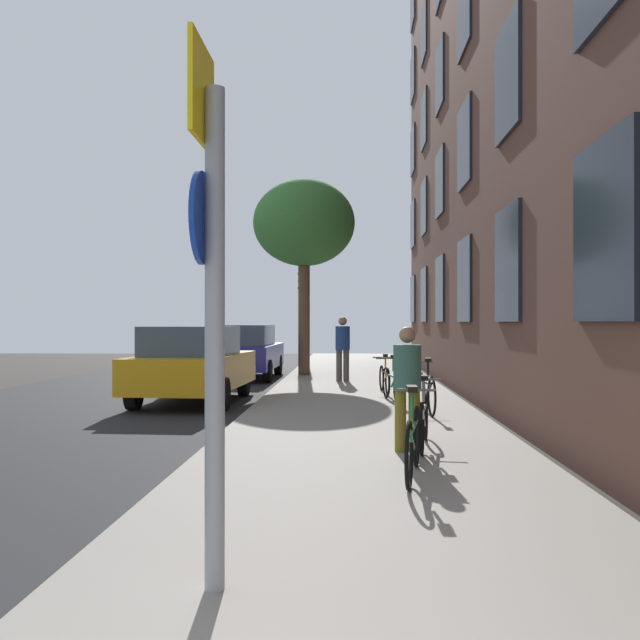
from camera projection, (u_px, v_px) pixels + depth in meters
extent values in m
plane|color=#332D28|center=(209.00, 396.00, 15.94)|extent=(41.80, 41.80, 0.00)
cube|color=#232326|center=(120.00, 395.00, 16.03)|extent=(7.00, 38.00, 0.01)
cube|color=gray|center=(360.00, 394.00, 15.78)|extent=(4.20, 38.00, 0.12)
cube|color=#1E232D|center=(603.00, 229.00, 6.86)|extent=(0.06, 1.65, 1.85)
cube|color=#1E232D|center=(508.00, 264.00, 11.02)|extent=(0.06, 1.65, 1.85)
cube|color=#1E232D|center=(464.00, 280.00, 15.19)|extent=(0.06, 1.65, 1.85)
cube|color=#1E232D|center=(440.00, 289.00, 19.35)|extent=(0.06, 1.65, 1.85)
cube|color=#1E232D|center=(424.00, 295.00, 23.51)|extent=(0.06, 1.65, 1.85)
cube|color=#1E232D|center=(413.00, 299.00, 27.67)|extent=(0.06, 1.65, 1.85)
cube|color=#1E232D|center=(507.00, 78.00, 11.03)|extent=(0.06, 1.65, 1.85)
cube|color=#1E232D|center=(464.00, 145.00, 15.20)|extent=(0.06, 1.65, 1.85)
cube|color=#1E232D|center=(440.00, 183.00, 19.36)|extent=(0.06, 1.65, 1.85)
cube|color=#1E232D|center=(424.00, 207.00, 23.52)|extent=(0.06, 1.65, 1.85)
cube|color=#1E232D|center=(413.00, 225.00, 27.68)|extent=(0.06, 1.65, 1.85)
cube|color=#1E232D|center=(464.00, 10.00, 15.20)|extent=(0.06, 1.65, 1.85)
cube|color=#1E232D|center=(440.00, 77.00, 19.37)|extent=(0.06, 1.65, 1.85)
cube|color=#1E232D|center=(424.00, 120.00, 23.53)|extent=(0.06, 1.65, 1.85)
cube|color=#1E232D|center=(413.00, 151.00, 27.69)|extent=(0.06, 1.65, 1.85)
cube|color=#1E232D|center=(424.00, 33.00, 23.54)|extent=(0.06, 1.65, 1.85)
cube|color=#1E232D|center=(413.00, 76.00, 27.70)|extent=(0.06, 1.65, 1.85)
cube|color=#1E232D|center=(413.00, 2.00, 27.71)|extent=(0.06, 1.65, 1.85)
cylinder|color=gray|center=(215.00, 338.00, 4.10)|extent=(0.12, 0.12, 3.01)
cube|color=yellow|center=(202.00, 93.00, 4.11)|extent=(0.03, 0.60, 0.60)
cylinder|color=#14339E|center=(202.00, 218.00, 4.11)|extent=(0.03, 0.56, 0.56)
cylinder|color=black|center=(308.00, 317.00, 25.00)|extent=(0.12, 0.12, 3.55)
cube|color=black|center=(303.00, 281.00, 25.01)|extent=(0.20, 0.24, 0.80)
sphere|color=#4B0707|center=(300.00, 274.00, 25.02)|extent=(0.16, 0.16, 0.16)
sphere|color=orange|center=(300.00, 281.00, 25.02)|extent=(0.16, 0.16, 0.16)
sphere|color=#083E11|center=(300.00, 288.00, 25.02)|extent=(0.16, 0.16, 0.16)
cylinder|color=brown|center=(304.00, 314.00, 20.82)|extent=(0.35, 0.35, 3.69)
ellipsoid|color=#387533|center=(304.00, 223.00, 20.82)|extent=(3.10, 3.10, 2.63)
torus|color=black|center=(416.00, 436.00, 7.57)|extent=(0.15, 0.67, 0.67)
torus|color=black|center=(409.00, 455.00, 6.51)|extent=(0.15, 0.67, 0.67)
cylinder|color=#267233|center=(413.00, 427.00, 7.04)|extent=(0.19, 0.92, 0.04)
cylinder|color=#267233|center=(411.00, 440.00, 6.77)|extent=(0.13, 0.56, 0.30)
cylinder|color=#267233|center=(412.00, 405.00, 6.88)|extent=(0.04, 0.04, 0.28)
cube|color=black|center=(412.00, 389.00, 6.88)|extent=(0.10, 0.24, 0.06)
cylinder|color=#4C4C4C|center=(416.00, 390.00, 7.57)|extent=(0.42, 0.10, 0.03)
torus|color=black|center=(426.00, 416.00, 9.26)|extent=(0.14, 0.64, 0.65)
torus|color=black|center=(422.00, 429.00, 8.18)|extent=(0.14, 0.64, 0.65)
cylinder|color=#99999E|center=(424.00, 408.00, 8.72)|extent=(0.18, 0.93, 0.04)
cylinder|color=#99999E|center=(423.00, 418.00, 8.45)|extent=(0.13, 0.56, 0.30)
cylinder|color=#99999E|center=(423.00, 390.00, 8.56)|extent=(0.04, 0.04, 0.28)
cube|color=black|center=(423.00, 378.00, 8.56)|extent=(0.10, 0.24, 0.06)
cylinder|color=#4C4C4C|center=(426.00, 379.00, 9.26)|extent=(0.42, 0.09, 0.03)
torus|color=black|center=(421.00, 391.00, 12.56)|extent=(0.08, 0.69, 0.68)
torus|color=black|center=(432.00, 397.00, 11.52)|extent=(0.08, 0.69, 0.68)
cylinder|color=black|center=(426.00, 383.00, 12.04)|extent=(0.10, 0.89, 0.04)
cylinder|color=black|center=(429.00, 389.00, 11.78)|extent=(0.08, 0.54, 0.29)
cylinder|color=black|center=(428.00, 369.00, 11.88)|extent=(0.04, 0.04, 0.28)
cube|color=black|center=(428.00, 360.00, 11.89)|extent=(0.10, 0.24, 0.06)
cylinder|color=#4C4C4C|center=(421.00, 362.00, 12.56)|extent=(0.42, 0.06, 0.03)
torus|color=black|center=(386.00, 383.00, 14.38)|extent=(0.14, 0.65, 0.66)
torus|color=black|center=(397.00, 387.00, 13.30)|extent=(0.14, 0.65, 0.66)
cylinder|color=#267233|center=(392.00, 376.00, 13.84)|extent=(0.18, 0.92, 0.04)
cylinder|color=#267233|center=(394.00, 381.00, 13.57)|extent=(0.13, 0.56, 0.30)
cylinder|color=#267233|center=(393.00, 364.00, 13.68)|extent=(0.04, 0.04, 0.28)
cube|color=black|center=(393.00, 356.00, 13.68)|extent=(0.10, 0.24, 0.06)
cylinder|color=#4C4C4C|center=(386.00, 358.00, 14.38)|extent=(0.42, 0.09, 0.03)
torus|color=black|center=(382.00, 378.00, 15.82)|extent=(0.09, 0.60, 0.60)
torus|color=black|center=(388.00, 382.00, 14.86)|extent=(0.09, 0.60, 0.60)
cylinder|color=#C68C19|center=(385.00, 373.00, 15.34)|extent=(0.12, 0.82, 0.04)
cylinder|color=#C68C19|center=(386.00, 377.00, 15.10)|extent=(0.09, 0.50, 0.27)
cylinder|color=#C68C19|center=(385.00, 362.00, 15.19)|extent=(0.04, 0.04, 0.28)
cube|color=black|center=(385.00, 355.00, 15.20)|extent=(0.10, 0.24, 0.06)
cylinder|color=#4C4C4C|center=(382.00, 357.00, 15.82)|extent=(0.42, 0.07, 0.03)
cylinder|color=olive|center=(400.00, 421.00, 8.46)|extent=(0.14, 0.14, 0.75)
cylinder|color=olive|center=(414.00, 421.00, 8.45)|extent=(0.14, 0.14, 0.75)
cylinder|color=#33594C|center=(407.00, 368.00, 8.46)|extent=(0.45, 0.45, 0.57)
sphere|color=#936B4C|center=(407.00, 335.00, 8.46)|extent=(0.20, 0.20, 0.20)
cylinder|color=#4C4742|center=(339.00, 365.00, 18.49)|extent=(0.16, 0.16, 0.85)
cylinder|color=#4C4742|center=(346.00, 366.00, 18.48)|extent=(0.16, 0.16, 0.85)
cylinder|color=navy|center=(343.00, 338.00, 18.48)|extent=(0.55, 0.55, 0.64)
sphere|color=#936B4C|center=(343.00, 321.00, 18.49)|extent=(0.23, 0.23, 0.23)
cube|color=orange|center=(194.00, 371.00, 14.58)|extent=(2.09, 4.24, 0.70)
cube|color=#384756|center=(191.00, 341.00, 14.37)|extent=(1.70, 2.40, 0.60)
cylinder|color=black|center=(170.00, 382.00, 15.94)|extent=(0.22, 0.64, 0.64)
cylinder|color=black|center=(244.00, 382.00, 15.87)|extent=(0.22, 0.64, 0.64)
cylinder|color=black|center=(134.00, 394.00, 13.28)|extent=(0.22, 0.64, 0.64)
cylinder|color=black|center=(222.00, 394.00, 13.21)|extent=(0.22, 0.64, 0.64)
cube|color=navy|center=(245.00, 356.00, 20.88)|extent=(1.93, 4.46, 0.70)
cube|color=#384756|center=(244.00, 335.00, 20.66)|extent=(1.61, 2.50, 0.60)
cylinder|color=black|center=(226.00, 365.00, 22.34)|extent=(0.22, 0.64, 0.64)
cylinder|color=black|center=(278.00, 365.00, 22.26)|extent=(0.22, 0.64, 0.64)
cylinder|color=black|center=(207.00, 371.00, 19.50)|extent=(0.22, 0.64, 0.64)
cylinder|color=black|center=(268.00, 371.00, 19.43)|extent=(0.22, 0.64, 0.64)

